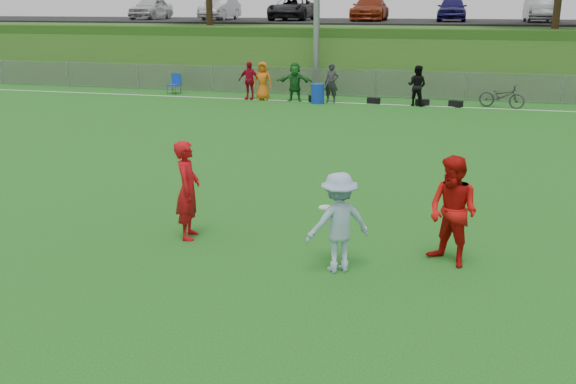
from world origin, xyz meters
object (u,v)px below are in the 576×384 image
(frisbee, at_px, (326,208))
(player_blue, at_px, (338,222))
(recycling_bin, at_px, (318,94))
(bicycle, at_px, (502,96))
(player_red_center, at_px, (453,212))
(player_red_left, at_px, (188,190))

(frisbee, bearing_deg, player_blue, -48.93)
(frisbee, bearing_deg, recycling_bin, 102.54)
(recycling_bin, bearing_deg, bicycle, 5.57)
(player_blue, distance_m, recycling_bin, 18.10)
(player_red_center, height_order, player_blue, player_red_center)
(player_red_center, relative_size, player_blue, 1.12)
(player_red_center, height_order, recycling_bin, player_red_center)
(bicycle, bearing_deg, recycling_bin, 113.61)
(player_red_center, relative_size, recycling_bin, 2.17)
(bicycle, bearing_deg, player_red_center, -167.69)
(recycling_bin, bearing_deg, frisbee, -77.46)
(frisbee, bearing_deg, bicycle, 78.09)
(player_red_left, relative_size, recycling_bin, 2.16)
(frisbee, bearing_deg, player_red_center, 11.89)
(player_red_left, distance_m, player_blue, 3.06)
(player_red_center, bearing_deg, bicycle, 120.71)
(player_red_left, bearing_deg, player_red_center, -102.55)
(player_red_center, relative_size, bicycle, 0.99)
(player_red_center, height_order, frisbee, player_red_center)
(player_blue, height_order, recycling_bin, player_blue)
(player_red_center, distance_m, frisbee, 2.08)
(player_red_center, relative_size, frisbee, 7.68)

